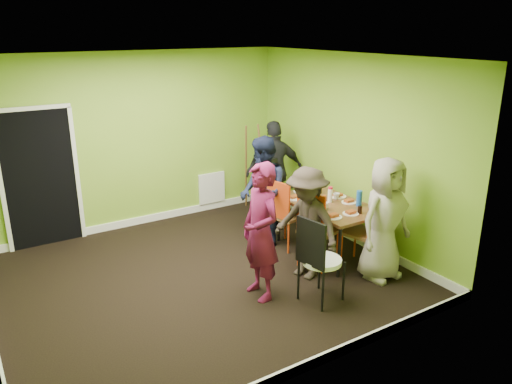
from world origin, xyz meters
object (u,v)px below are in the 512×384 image
(thermos, at_px, (330,196))
(person_front_end, at_px, (385,219))
(person_standing, at_px, (261,232))
(chair_back_end, at_px, (276,178))
(chair_left_near, at_px, (315,225))
(easel, at_px, (258,167))
(person_left_far, at_px, (263,193))
(dining_table, at_px, (329,207))
(chair_left_far, at_px, (283,210))
(chair_bentwood, at_px, (318,256))
(orange_bottle, at_px, (324,198))
(person_left_near, at_px, (307,223))
(person_back_end, at_px, (275,171))
(blue_bottle, at_px, (359,198))
(chair_front_end, at_px, (368,227))

(thermos, bearing_deg, person_front_end, -86.62)
(person_standing, bearing_deg, chair_back_end, 142.13)
(chair_left_near, height_order, easel, easel)
(person_left_far, height_order, person_front_end, person_left_far)
(dining_table, bearing_deg, chair_back_end, 89.39)
(chair_left_far, relative_size, person_left_far, 0.63)
(chair_left_near, xyz_separation_m, chair_bentwood, (-0.55, -0.73, -0.01))
(person_left_far, bearing_deg, orange_bottle, 64.11)
(dining_table, height_order, person_left_far, person_left_far)
(chair_back_end, distance_m, person_left_far, 0.95)
(dining_table, height_order, person_standing, person_standing)
(person_left_near, xyz_separation_m, person_back_end, (0.83, 1.96, 0.10))
(blue_bottle, relative_size, person_left_near, 0.15)
(dining_table, relative_size, person_front_end, 0.92)
(thermos, relative_size, person_back_end, 0.12)
(blue_bottle, bearing_deg, person_standing, -172.58)
(thermos, bearing_deg, chair_bentwood, -135.23)
(thermos, bearing_deg, person_standing, -159.81)
(person_left_far, bearing_deg, chair_front_end, 45.41)
(easel, relative_size, person_front_end, 0.97)
(dining_table, xyz_separation_m, person_left_far, (-0.67, 0.71, 0.13))
(person_left_near, bearing_deg, orange_bottle, 111.31)
(chair_back_end, distance_m, thermos, 1.35)
(orange_bottle, relative_size, person_left_far, 0.05)
(thermos, distance_m, person_left_near, 0.90)
(chair_left_near, height_order, person_left_near, person_left_near)
(chair_front_end, xyz_separation_m, orange_bottle, (-0.11, 0.78, 0.20))
(easel, bearing_deg, chair_back_end, -97.99)
(chair_left_far, bearing_deg, thermos, 35.29)
(easel, distance_m, person_left_far, 1.57)
(chair_front_end, height_order, orange_bottle, chair_front_end)
(blue_bottle, bearing_deg, thermos, 126.08)
(person_left_far, distance_m, person_back_end, 1.12)
(easel, bearing_deg, person_back_end, -91.57)
(dining_table, xyz_separation_m, person_standing, (-1.51, -0.54, 0.15))
(chair_back_end, xyz_separation_m, chair_bentwood, (-1.04, -2.39, -0.17))
(chair_back_end, bearing_deg, chair_front_end, 70.07)
(chair_left_near, distance_m, chair_back_end, 1.74)
(dining_table, distance_m, chair_left_near, 0.56)
(chair_bentwood, relative_size, blue_bottle, 4.86)
(orange_bottle, bearing_deg, chair_front_end, -81.74)
(chair_left_far, height_order, chair_left_near, chair_left_near)
(dining_table, bearing_deg, thermos, 38.87)
(chair_left_near, xyz_separation_m, thermos, (0.51, 0.32, 0.24))
(orange_bottle, bearing_deg, person_left_far, 138.47)
(person_left_near, bearing_deg, chair_left_near, 103.12)
(person_front_end, bearing_deg, chair_back_end, 88.06)
(person_front_end, bearing_deg, person_standing, 161.07)
(orange_bottle, relative_size, person_left_near, 0.06)
(person_back_end, bearing_deg, chair_left_far, 76.44)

